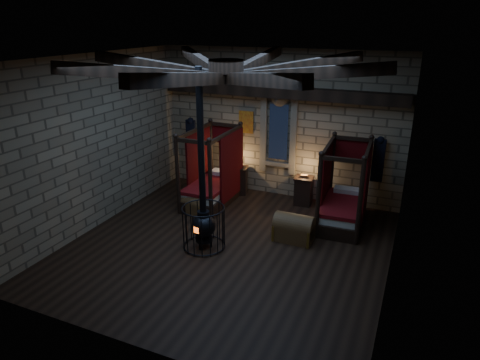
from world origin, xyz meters
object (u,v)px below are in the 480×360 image
at_px(bed_right, 343,205).
at_px(trunk_left, 194,205).
at_px(trunk_right, 294,228).
at_px(bed_left, 213,185).
at_px(stove, 204,223).

relative_size(bed_right, trunk_left, 2.52).
bearing_deg(bed_right, trunk_right, -125.60).
height_order(bed_left, stove, stove).
xyz_separation_m(bed_left, bed_right, (3.65, 0.12, -0.01)).
bearing_deg(trunk_left, bed_right, 23.58).
xyz_separation_m(bed_left, stove, (0.98, -2.39, 0.09)).
relative_size(bed_left, trunk_left, 2.58).
xyz_separation_m(trunk_right, stove, (-1.79, -1.14, 0.31)).
height_order(bed_right, trunk_right, bed_right).
bearing_deg(trunk_left, bed_left, 90.66).
bearing_deg(bed_right, stove, -139.52).
xyz_separation_m(bed_right, trunk_left, (-3.77, -0.98, -0.26)).
bearing_deg(bed_left, stove, -67.41).
distance_m(trunk_right, stove, 2.14).
relative_size(trunk_left, trunk_right, 0.89).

